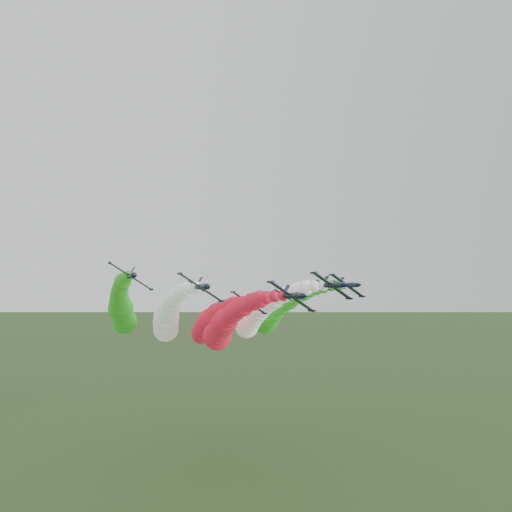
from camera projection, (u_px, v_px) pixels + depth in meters
The scene contains 6 objects.
jet_lead at pixel (225, 326), 120.20m from camera, with size 13.81×68.07×17.59m.
jet_inner_left at pixel (168, 317), 123.15m from camera, with size 13.42×67.68×17.19m.
jet_inner_right at pixel (258, 315), 128.29m from camera, with size 13.29×67.55×17.07m.
jet_outer_left at pixel (122, 309), 126.99m from camera, with size 13.50×67.76×17.28m.
jet_outer_right at pixel (275, 313), 145.32m from camera, with size 13.60×67.86×17.38m.
jet_trail at pixel (207, 324), 145.39m from camera, with size 13.40×67.66×17.17m.
Camera 1 is at (-32.42, -71.84, 44.82)m, focal length 35.00 mm.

